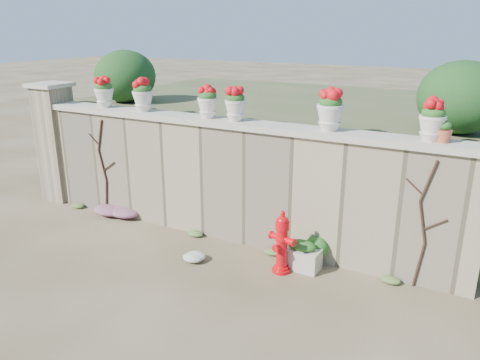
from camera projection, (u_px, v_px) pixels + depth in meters
The scene contains 21 objects.
ground at pixel (168, 282), 6.88m from camera, with size 80.00×80.00×0.00m, color brown.
stone_wall at pixel (228, 183), 8.08m from camera, with size 8.00×0.40×2.00m, color #948663.
wall_cap at pixel (227, 123), 7.75m from camera, with size 8.10×0.52×0.10m, color #BBB49E.
gate_pillar at pixel (57, 142), 9.85m from camera, with size 0.72×0.72×2.48m.
raised_fill at pixel (296, 144), 10.75m from camera, with size 9.00×6.00×2.00m, color #384C23.
back_shrub_left at pixel (125, 76), 10.03m from camera, with size 1.30×1.30×1.10m, color #143814.
back_shrub_right at pixel (461, 97), 7.07m from camera, with size 1.30×1.30×1.10m, color #143814.
vine_left at pixel (103, 166), 9.09m from camera, with size 0.60×0.04×1.91m.
vine_right at pixel (423, 223), 6.45m from camera, with size 0.60×0.04×1.91m.
fire_hydrant at pixel (282, 242), 7.01m from camera, with size 0.43×0.31×0.99m.
planter_box at pixel (302, 255), 7.20m from camera, with size 0.58×0.35×0.47m.
green_shrub at pixel (310, 245), 7.34m from camera, with size 0.65×0.59×0.62m, color #1E5119.
magenta_clump at pixel (117, 210), 9.20m from camera, with size 0.99×0.66×0.26m, color #B8248B.
white_flowers at pixel (193, 256), 7.48m from camera, with size 0.44×0.36×0.16m, color white.
urn_pot_0 at pixel (104, 92), 8.84m from camera, with size 0.36×0.36×0.57m.
urn_pot_1 at pixel (143, 95), 8.42m from camera, with size 0.38×0.38×0.59m.
urn_pot_2 at pixel (208, 102), 7.81m from camera, with size 0.35×0.35×0.55m.
urn_pot_3 at pixel (235, 104), 7.58m from camera, with size 0.35×0.35×0.54m.
urn_pot_4 at pixel (330, 110), 6.85m from camera, with size 0.40×0.40×0.62m.
urn_pot_5 at pixel (432, 121), 6.23m from camera, with size 0.35×0.35×0.56m.
terracotta_pot at pixel (443, 133), 6.21m from camera, with size 0.24×0.24×0.28m.
Camera 1 is at (3.79, -4.85, 3.58)m, focal length 35.00 mm.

